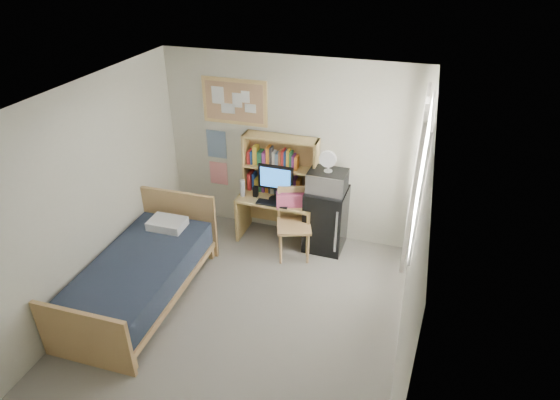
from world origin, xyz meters
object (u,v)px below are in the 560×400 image
(monitor, at_px, (276,183))
(microwave, at_px, (328,181))
(bulletin_board, at_px, (235,102))
(bed, at_px, (141,280))
(desk_chair, at_px, (294,225))
(speaker_right, at_px, (296,198))
(mini_fridge, at_px, (326,219))
(desk_fan, at_px, (329,162))
(speaker_left, at_px, (256,191))
(desk, at_px, (277,218))

(monitor, distance_m, microwave, 0.72)
(bulletin_board, distance_m, bed, 2.65)
(bulletin_board, height_order, monitor, bulletin_board)
(bulletin_board, xyz_separation_m, monitor, (0.70, -0.34, -0.97))
(bulletin_board, bearing_deg, desk_chair, -30.77)
(speaker_right, bearing_deg, mini_fridge, 11.10)
(bed, relative_size, desk_fan, 7.52)
(speaker_left, height_order, microwave, microwave)
(speaker_left, xyz_separation_m, microwave, (1.01, 0.05, 0.29))
(desk_chair, xyz_separation_m, speaker_right, (-0.04, 0.27, 0.27))
(bulletin_board, relative_size, desk_fan, 3.39)
(speaker_left, distance_m, desk_fan, 1.16)
(monitor, bearing_deg, bulletin_board, 154.36)
(mini_fridge, height_order, speaker_right, mini_fridge)
(desk_fan, bearing_deg, speaker_left, -175.24)
(desk, xyz_separation_m, desk_chair, (0.34, -0.33, 0.15))
(speaker_right, relative_size, desk_fan, 0.58)
(desk_chair, bearing_deg, bulletin_board, 130.46)
(desk_chair, bearing_deg, speaker_right, 80.33)
(microwave, bearing_deg, bed, -135.32)
(desk_chair, relative_size, speaker_left, 6.41)
(desk, relative_size, mini_fridge, 1.20)
(bulletin_board, height_order, speaker_right, bulletin_board)
(desk, xyz_separation_m, speaker_left, (-0.30, -0.06, 0.42))
(bulletin_board, xyz_separation_m, bed, (-0.48, -2.03, -1.63))
(desk, distance_m, desk_chair, 0.50)
(desk_chair, distance_m, mini_fridge, 0.50)
(speaker_left, relative_size, speaker_right, 0.97)
(desk, distance_m, speaker_left, 0.52)
(desk, xyz_separation_m, monitor, (-0.00, -0.06, 0.60))
(desk, bearing_deg, desk_fan, -0.00)
(desk_chair, relative_size, bed, 0.48)
(monitor, xyz_separation_m, microwave, (0.71, 0.05, 0.11))
(bulletin_board, relative_size, speaker_left, 6.08)
(mini_fridge, xyz_separation_m, monitor, (-0.71, -0.07, 0.49))
(desk, relative_size, monitor, 2.10)
(desk, relative_size, desk_fan, 3.96)
(microwave, bearing_deg, desk_chair, -136.13)
(bulletin_board, xyz_separation_m, speaker_left, (0.40, -0.34, -1.16))
(mini_fridge, relative_size, speaker_left, 5.90)
(desk_chair, relative_size, microwave, 1.97)
(desk, xyz_separation_m, mini_fridge, (0.71, 0.01, 0.11))
(speaker_right, xyz_separation_m, microwave, (0.41, 0.06, 0.29))
(desk, height_order, desk_chair, desk_chair)
(desk_fan, bearing_deg, bed, -135.32)
(bed, distance_m, desk_fan, 2.77)
(monitor, relative_size, speaker_right, 3.27)
(desk, bearing_deg, speaker_left, -168.69)
(speaker_right, bearing_deg, microwave, 8.38)
(microwave, bearing_deg, desk, -178.65)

